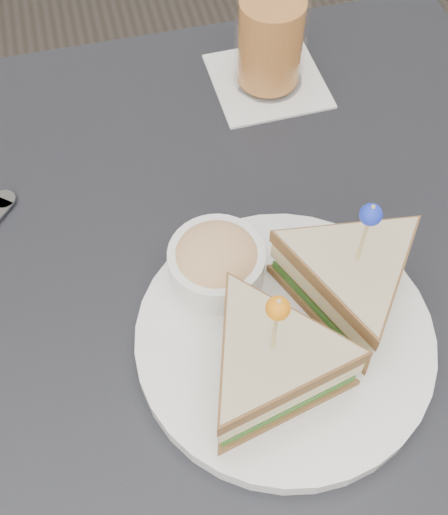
% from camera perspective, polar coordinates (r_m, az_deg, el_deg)
% --- Properties ---
extents(ground_plane, '(3.50, 3.50, 0.00)m').
position_cam_1_polar(ground_plane, '(1.32, -0.33, -19.79)').
color(ground_plane, '#3F3833').
extents(table, '(0.80, 0.80, 0.75)m').
position_cam_1_polar(table, '(0.69, -0.61, -6.62)').
color(table, black).
rests_on(table, ground).
extents(plate_meal, '(0.34, 0.34, 0.16)m').
position_cam_1_polar(plate_meal, '(0.56, 6.33, -5.38)').
color(plate_meal, white).
rests_on(plate_meal, table).
extents(drink_set, '(0.13, 0.13, 0.17)m').
position_cam_1_polar(drink_set, '(0.77, 4.19, 19.37)').
color(drink_set, white).
rests_on(drink_set, table).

